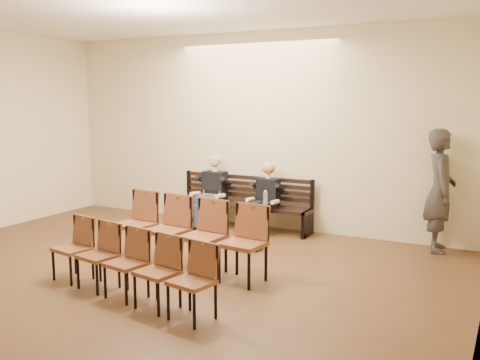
{
  "coord_description": "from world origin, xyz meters",
  "views": [
    {
      "loc": [
        4.23,
        -3.73,
        2.31
      ],
      "look_at": [
        0.17,
        4.05,
        0.98
      ],
      "focal_mm": 40.0,
      "sensor_mm": 36.0,
      "label": 1
    }
  ],
  "objects_px": {
    "water_bottle": "(265,204)",
    "chair_row_back": "(126,264)",
    "seated_woman": "(266,202)",
    "passerby": "(441,181)",
    "laptop": "(208,197)",
    "bag": "(250,241)",
    "bench": "(242,216)",
    "seated_man": "(212,192)",
    "chair_row_front": "(185,234)"
  },
  "relations": [
    {
      "from": "seated_woman",
      "to": "chair_row_front",
      "type": "bearing_deg",
      "value": -93.35
    },
    {
      "from": "water_bottle",
      "to": "passerby",
      "type": "height_order",
      "value": "passerby"
    },
    {
      "from": "seated_woman",
      "to": "bag",
      "type": "distance_m",
      "value": 1.15
    },
    {
      "from": "seated_man",
      "to": "seated_woman",
      "type": "distance_m",
      "value": 1.08
    },
    {
      "from": "chair_row_front",
      "to": "chair_row_back",
      "type": "height_order",
      "value": "chair_row_front"
    },
    {
      "from": "chair_row_back",
      "to": "bench",
      "type": "bearing_deg",
      "value": 105.85
    },
    {
      "from": "laptop",
      "to": "seated_man",
      "type": "bearing_deg",
      "value": 94.68
    },
    {
      "from": "chair_row_front",
      "to": "chair_row_back",
      "type": "distance_m",
      "value": 1.22
    },
    {
      "from": "seated_woman",
      "to": "laptop",
      "type": "bearing_deg",
      "value": -171.7
    },
    {
      "from": "chair_row_front",
      "to": "seated_woman",
      "type": "bearing_deg",
      "value": 92.77
    },
    {
      "from": "laptop",
      "to": "chair_row_back",
      "type": "bearing_deg",
      "value": -71.33
    },
    {
      "from": "seated_woman",
      "to": "chair_row_front",
      "type": "distance_m",
      "value": 2.33
    },
    {
      "from": "bench",
      "to": "chair_row_front",
      "type": "bearing_deg",
      "value": -80.8
    },
    {
      "from": "seated_man",
      "to": "passerby",
      "type": "height_order",
      "value": "passerby"
    },
    {
      "from": "seated_woman",
      "to": "water_bottle",
      "type": "relative_size",
      "value": 4.45
    },
    {
      "from": "bench",
      "to": "bag",
      "type": "height_order",
      "value": "bench"
    },
    {
      "from": "laptop",
      "to": "bench",
      "type": "bearing_deg",
      "value": 30.54
    },
    {
      "from": "bag",
      "to": "chair_row_front",
      "type": "xyz_separation_m",
      "value": [
        -0.35,
        -1.28,
        0.36
      ]
    },
    {
      "from": "seated_woman",
      "to": "bag",
      "type": "bearing_deg",
      "value": -78.49
    },
    {
      "from": "seated_man",
      "to": "water_bottle",
      "type": "relative_size",
      "value": 5.13
    },
    {
      "from": "passerby",
      "to": "chair_row_back",
      "type": "height_order",
      "value": "passerby"
    },
    {
      "from": "chair_row_back",
      "to": "laptop",
      "type": "bearing_deg",
      "value": 115.15
    },
    {
      "from": "seated_woman",
      "to": "passerby",
      "type": "bearing_deg",
      "value": 4.48
    },
    {
      "from": "water_bottle",
      "to": "chair_row_back",
      "type": "bearing_deg",
      "value": -94.97
    },
    {
      "from": "seated_woman",
      "to": "laptop",
      "type": "distance_m",
      "value": 1.08
    },
    {
      "from": "bench",
      "to": "water_bottle",
      "type": "bearing_deg",
      "value": -32.08
    },
    {
      "from": "laptop",
      "to": "chair_row_back",
      "type": "height_order",
      "value": "chair_row_back"
    },
    {
      "from": "bag",
      "to": "chair_row_back",
      "type": "xyz_separation_m",
      "value": [
        -0.37,
        -2.5,
        0.28
      ]
    },
    {
      "from": "seated_woman",
      "to": "water_bottle",
      "type": "bearing_deg",
      "value": -66.35
    },
    {
      "from": "passerby",
      "to": "chair_row_back",
      "type": "bearing_deg",
      "value": 129.22
    },
    {
      "from": "laptop",
      "to": "bag",
      "type": "xyz_separation_m",
      "value": [
        1.29,
        -0.89,
        -0.45
      ]
    },
    {
      "from": "bench",
      "to": "laptop",
      "type": "distance_m",
      "value": 0.7
    },
    {
      "from": "seated_man",
      "to": "chair_row_front",
      "type": "relative_size",
      "value": 0.53
    },
    {
      "from": "seated_man",
      "to": "bench",
      "type": "bearing_deg",
      "value": 12.43
    },
    {
      "from": "bench",
      "to": "seated_woman",
      "type": "relative_size",
      "value": 2.37
    },
    {
      "from": "passerby",
      "to": "water_bottle",
      "type": "bearing_deg",
      "value": 88.28
    },
    {
      "from": "bench",
      "to": "water_bottle",
      "type": "height_order",
      "value": "water_bottle"
    },
    {
      "from": "water_bottle",
      "to": "chair_row_back",
      "type": "distance_m",
      "value": 3.27
    },
    {
      "from": "bench",
      "to": "passerby",
      "type": "xyz_separation_m",
      "value": [
        3.34,
        0.1,
        0.86
      ]
    },
    {
      "from": "water_bottle",
      "to": "chair_row_back",
      "type": "relative_size",
      "value": 0.1
    },
    {
      "from": "water_bottle",
      "to": "passerby",
      "type": "relative_size",
      "value": 0.11
    },
    {
      "from": "seated_man",
      "to": "seated_woman",
      "type": "bearing_deg",
      "value": 0.0
    },
    {
      "from": "chair_row_back",
      "to": "chair_row_front",
      "type": "bearing_deg",
      "value": 99.11
    },
    {
      "from": "seated_man",
      "to": "passerby",
      "type": "bearing_deg",
      "value": 3.24
    },
    {
      "from": "passerby",
      "to": "seated_woman",
      "type": "bearing_deg",
      "value": 81.9
    },
    {
      "from": "seated_man",
      "to": "passerby",
      "type": "distance_m",
      "value": 3.92
    },
    {
      "from": "seated_man",
      "to": "passerby",
      "type": "relative_size",
      "value": 0.58
    },
    {
      "from": "water_bottle",
      "to": "chair_row_front",
      "type": "xyz_separation_m",
      "value": [
        -0.26,
        -2.03,
        -0.08
      ]
    },
    {
      "from": "seated_man",
      "to": "seated_woman",
      "type": "xyz_separation_m",
      "value": [
        1.08,
        0.0,
        -0.08
      ]
    },
    {
      "from": "bench",
      "to": "seated_woman",
      "type": "bearing_deg",
      "value": -12.72
    }
  ]
}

